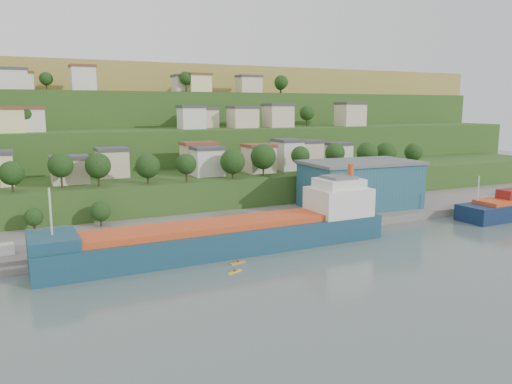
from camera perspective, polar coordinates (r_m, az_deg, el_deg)
ground at (r=100.36m, az=6.05°, el=-7.37°), size 500.00×500.00×0.00m
quay at (r=133.59m, az=7.08°, el=-3.07°), size 220.00×26.00×4.00m
pebble_beach at (r=107.67m, az=-27.07°, el=-7.22°), size 40.00×18.00×2.40m
hillside at (r=256.94m, az=-14.07°, el=2.86°), size 360.00×210.90×96.00m
cargo_ship_near at (r=103.16m, az=-2.50°, el=-5.12°), size 72.97×12.88×18.71m
warehouse at (r=140.36m, az=11.79°, el=0.92°), size 31.88×20.47×12.80m
dinghy at (r=102.40m, az=-21.23°, el=-6.68°), size 4.40×1.77×0.87m
kayak_orange at (r=95.72m, az=-2.08°, el=-8.02°), size 3.26×1.22×0.80m
kayak_yellow at (r=90.67m, az=-2.44°, el=-9.05°), size 3.12×1.67×0.78m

